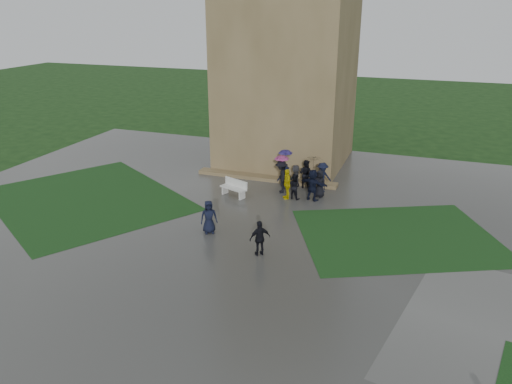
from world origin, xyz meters
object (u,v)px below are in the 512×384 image
(tower, at_px, (289,27))
(pedestrian_near, at_px, (260,238))
(pedestrian_mid, at_px, (209,217))
(bench, at_px, (234,188))

(tower, xyz_separation_m, pedestrian_near, (2.93, -13.97, -8.17))
(pedestrian_mid, xyz_separation_m, pedestrian_near, (3.06, -1.34, -0.01))
(tower, xyz_separation_m, pedestrian_mid, (-0.13, -12.63, -8.16))
(pedestrian_mid, height_order, pedestrian_near, pedestrian_mid)
(pedestrian_near, bearing_deg, bench, -99.09)
(tower, relative_size, bench, 10.22)
(pedestrian_mid, relative_size, pedestrian_near, 1.01)
(bench, distance_m, pedestrian_near, 7.33)
(bench, bearing_deg, tower, 105.41)
(bench, height_order, pedestrian_near, pedestrian_near)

